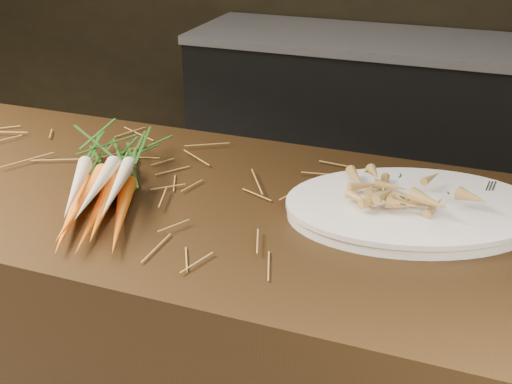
# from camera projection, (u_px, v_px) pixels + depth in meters

# --- Properties ---
(main_counter) EXTENTS (2.40, 0.70, 0.90)m
(main_counter) POSITION_uv_depth(u_px,v_px,m) (120.00, 343.00, 1.60)
(main_counter) COLOR black
(main_counter) RESTS_ON ground
(back_counter) EXTENTS (1.82, 0.62, 0.84)m
(back_counter) POSITION_uv_depth(u_px,v_px,m) (381.00, 124.00, 3.10)
(back_counter) COLOR black
(back_counter) RESTS_ON ground
(straw_bedding) EXTENTS (1.40, 0.60, 0.02)m
(straw_bedding) POSITION_uv_depth(u_px,v_px,m) (101.00, 176.00, 1.40)
(straw_bedding) COLOR olive
(straw_bedding) RESTS_ON main_counter
(root_veg_bunch) EXTENTS (0.33, 0.54, 0.10)m
(root_veg_bunch) POSITION_uv_depth(u_px,v_px,m) (112.00, 170.00, 1.33)
(root_veg_bunch) COLOR orange
(root_veg_bunch) RESTS_ON main_counter
(serving_platter) EXTENTS (0.57, 0.47, 0.03)m
(serving_platter) POSITION_uv_depth(u_px,v_px,m) (412.00, 211.00, 1.24)
(serving_platter) COLOR white
(serving_platter) RESTS_ON main_counter
(roasted_veg_heap) EXTENTS (0.28, 0.24, 0.05)m
(roasted_veg_heap) POSITION_uv_depth(u_px,v_px,m) (414.00, 192.00, 1.23)
(roasted_veg_heap) COLOR #BA9143
(roasted_veg_heap) RESTS_ON serving_platter
(serving_fork) EXTENTS (0.04, 0.18, 0.00)m
(serving_fork) POSITION_uv_depth(u_px,v_px,m) (506.00, 209.00, 1.22)
(serving_fork) COLOR silver
(serving_fork) RESTS_ON serving_platter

